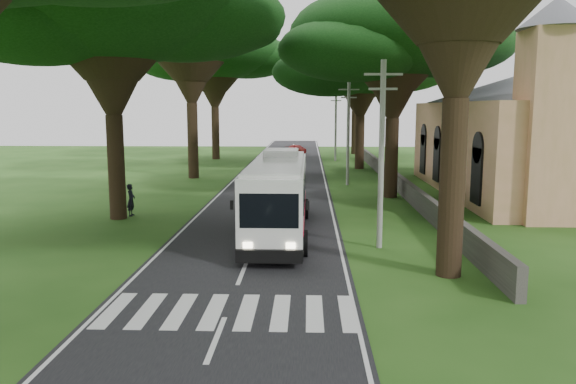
{
  "coord_description": "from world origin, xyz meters",
  "views": [
    {
      "loc": [
        2.38,
        -17.88,
        6.03
      ],
      "look_at": [
        1.48,
        7.5,
        2.2
      ],
      "focal_mm": 35.0,
      "sensor_mm": 36.0,
      "label": 1
    }
  ],
  "objects_px": {
    "pole_far": "(336,124)",
    "pedestrian": "(131,200)",
    "pole_mid": "(348,132)",
    "coach_bus": "(278,195)",
    "distant_car_a": "(269,157)",
    "pole_near": "(381,152)",
    "distant_car_c": "(296,149)",
    "church": "(533,124)"
  },
  "relations": [
    {
      "from": "pole_near",
      "to": "pole_mid",
      "type": "height_order",
      "value": "same"
    },
    {
      "from": "pole_mid",
      "to": "distant_car_a",
      "type": "bearing_deg",
      "value": 113.5
    },
    {
      "from": "church",
      "to": "coach_bus",
      "type": "relative_size",
      "value": 1.99
    },
    {
      "from": "pole_far",
      "to": "pedestrian",
      "type": "distance_m",
      "value": 35.82
    },
    {
      "from": "pole_mid",
      "to": "distant_car_c",
      "type": "height_order",
      "value": "pole_mid"
    },
    {
      "from": "church",
      "to": "coach_bus",
      "type": "bearing_deg",
      "value": -142.29
    },
    {
      "from": "distant_car_a",
      "to": "pedestrian",
      "type": "xyz_separation_m",
      "value": [
        -5.67,
        -30.11,
        0.16
      ]
    },
    {
      "from": "church",
      "to": "coach_bus",
      "type": "height_order",
      "value": "church"
    },
    {
      "from": "pedestrian",
      "to": "church",
      "type": "bearing_deg",
      "value": -71.73
    },
    {
      "from": "church",
      "to": "distant_car_a",
      "type": "height_order",
      "value": "church"
    },
    {
      "from": "pole_mid",
      "to": "coach_bus",
      "type": "xyz_separation_m",
      "value": [
        -4.53,
        -17.51,
        -2.27
      ]
    },
    {
      "from": "pole_near",
      "to": "coach_bus",
      "type": "bearing_deg",
      "value": 151.19
    },
    {
      "from": "pole_mid",
      "to": "coach_bus",
      "type": "relative_size",
      "value": 0.66
    },
    {
      "from": "distant_car_a",
      "to": "pedestrian",
      "type": "height_order",
      "value": "pedestrian"
    },
    {
      "from": "pole_far",
      "to": "distant_car_c",
      "type": "bearing_deg",
      "value": 117.22
    },
    {
      "from": "pole_near",
      "to": "distant_car_a",
      "type": "relative_size",
      "value": 1.92
    },
    {
      "from": "pole_mid",
      "to": "distant_car_a",
      "type": "relative_size",
      "value": 1.92
    },
    {
      "from": "pole_mid",
      "to": "coach_bus",
      "type": "bearing_deg",
      "value": -104.49
    },
    {
      "from": "pole_mid",
      "to": "church",
      "type": "bearing_deg",
      "value": -19.81
    },
    {
      "from": "pole_near",
      "to": "pole_mid",
      "type": "xyz_separation_m",
      "value": [
        0.0,
        20.0,
        0.0
      ]
    },
    {
      "from": "pole_near",
      "to": "pole_mid",
      "type": "distance_m",
      "value": 20.0
    },
    {
      "from": "pole_mid",
      "to": "pedestrian",
      "type": "distance_m",
      "value": 18.84
    },
    {
      "from": "distant_car_a",
      "to": "pedestrian",
      "type": "bearing_deg",
      "value": 63.75
    },
    {
      "from": "pole_far",
      "to": "pedestrian",
      "type": "bearing_deg",
      "value": -111.41
    },
    {
      "from": "church",
      "to": "pedestrian",
      "type": "bearing_deg",
      "value": -160.97
    },
    {
      "from": "church",
      "to": "pedestrian",
      "type": "relative_size",
      "value": 13.31
    },
    {
      "from": "distant_car_a",
      "to": "pedestrian",
      "type": "relative_size",
      "value": 2.31
    },
    {
      "from": "coach_bus",
      "to": "church",
      "type": "bearing_deg",
      "value": 37.88
    },
    {
      "from": "distant_car_c",
      "to": "church",
      "type": "bearing_deg",
      "value": 134.81
    },
    {
      "from": "pole_near",
      "to": "distant_car_a",
      "type": "distance_m",
      "value": 37.78
    },
    {
      "from": "pole_far",
      "to": "coach_bus",
      "type": "distance_m",
      "value": 37.85
    },
    {
      "from": "coach_bus",
      "to": "pole_mid",
      "type": "bearing_deg",
      "value": 75.69
    },
    {
      "from": "pole_near",
      "to": "pole_far",
      "type": "relative_size",
      "value": 1.0
    },
    {
      "from": "coach_bus",
      "to": "distant_car_a",
      "type": "height_order",
      "value": "coach_bus"
    },
    {
      "from": "coach_bus",
      "to": "distant_car_c",
      "type": "distance_m",
      "value": 46.55
    },
    {
      "from": "pole_near",
      "to": "distant_car_a",
      "type": "bearing_deg",
      "value": 101.26
    },
    {
      "from": "pole_mid",
      "to": "distant_car_a",
      "type": "height_order",
      "value": "pole_mid"
    },
    {
      "from": "church",
      "to": "pole_mid",
      "type": "bearing_deg",
      "value": 160.19
    },
    {
      "from": "distant_car_c",
      "to": "pedestrian",
      "type": "distance_m",
      "value": 43.06
    },
    {
      "from": "pole_far",
      "to": "coach_bus",
      "type": "height_order",
      "value": "pole_far"
    },
    {
      "from": "pole_far",
      "to": "distant_car_a",
      "type": "distance_m",
      "value": 8.69
    },
    {
      "from": "distant_car_a",
      "to": "distant_car_c",
      "type": "relative_size",
      "value": 0.99
    }
  ]
}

